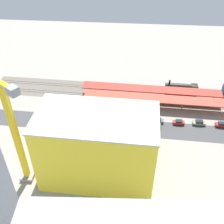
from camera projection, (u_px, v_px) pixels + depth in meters
ground_plane at (141, 124)px, 98.74m from camera, size 203.01×203.01×0.00m
rail_bed at (141, 94)px, 113.89m from camera, size 127.30×18.49×0.01m
street_asphalt at (141, 128)px, 96.86m from camera, size 127.12×13.49×0.01m
track_rails at (141, 94)px, 113.78m from camera, size 126.81×12.06×0.12m
platform_canopy_near at (160, 99)px, 103.87m from camera, size 58.33×7.55×4.39m
platform_canopy_far at (151, 89)px, 108.84m from camera, size 55.41×7.19×4.62m
locomotive at (183, 88)px, 113.89m from camera, size 14.54×3.50×5.34m
parked_car_1 at (221, 125)px, 97.15m from camera, size 4.40×2.05×1.76m
parked_car_2 at (199, 123)px, 98.02m from camera, size 4.59×1.90×1.75m
parked_car_3 at (179, 122)px, 98.23m from camera, size 4.11×1.77×1.72m
parked_car_4 at (158, 121)px, 98.96m from camera, size 4.35×1.91×1.71m
parked_car_5 at (137, 120)px, 99.21m from camera, size 4.45×1.85×1.64m
parked_car_6 at (118, 119)px, 99.71m from camera, size 4.74×2.03×1.62m
construction_building at (97, 148)px, 74.50m from camera, size 31.57×17.57×21.17m
construction_roof_slab at (96, 117)px, 67.87m from camera, size 32.19×18.19×0.40m
tower_crane at (9, 124)px, 68.58m from camera, size 21.76×15.50×33.18m
box_truck_0 at (76, 139)px, 90.29m from camera, size 10.12×2.96×3.38m
box_truck_1 at (93, 136)px, 91.26m from camera, size 8.92×2.85×3.30m
box_truck_2 at (108, 140)px, 89.89m from camera, size 10.05×3.71×3.38m
street_tree_0 at (136, 126)px, 90.07m from camera, size 5.77×5.77×8.06m
street_tree_2 at (152, 127)px, 89.53m from camera, size 6.11×6.11×8.14m
street_tree_3 at (46, 121)px, 92.49m from camera, size 4.36×4.36×7.04m
street_tree_4 at (149, 125)px, 89.96m from camera, size 6.34×6.34×8.52m
traffic_light at (86, 125)px, 91.85m from camera, size 0.50×0.36×6.31m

